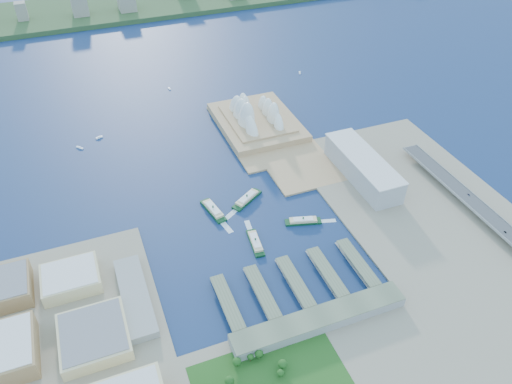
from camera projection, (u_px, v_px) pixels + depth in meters
name	position (u px, v px, depth m)	size (l,w,h in m)	color
ground	(260.00, 247.00, 638.70)	(3000.00, 3000.00, 0.00)	#10264D
west_land	(64.00, 381.00, 490.33)	(220.00, 390.00, 3.00)	gray
east_land	(440.00, 224.00, 669.48)	(240.00, 500.00, 3.00)	gray
peninsula	(263.00, 130.00, 857.62)	(135.00, 220.00, 3.00)	tan
far_shore	(127.00, 6.00, 1348.61)	(2200.00, 260.00, 12.00)	#2D4926
opera_house	(257.00, 109.00, 852.44)	(134.00, 180.00, 58.00)	white
toaster_building	(363.00, 167.00, 739.52)	(45.00, 155.00, 35.00)	#99999F
expressway	(483.00, 214.00, 674.60)	(26.00, 340.00, 11.85)	gray
west_buildings	(58.00, 344.00, 506.46)	(200.00, 280.00, 27.00)	#97754B
ferry_wharves	(295.00, 283.00, 585.15)	(184.00, 90.00, 9.30)	#576149
terminal_building	(319.00, 320.00, 539.03)	(200.00, 28.00, 12.00)	gray
ferry_a	(213.00, 209.00, 689.21)	(13.90, 54.60, 10.33)	#0E391A
ferry_b	(247.00, 198.00, 708.26)	(13.77, 54.08, 10.23)	#0E391A
ferry_c	(255.00, 241.00, 639.80)	(12.78, 50.23, 9.50)	#0E391A
ferry_d	(303.00, 220.00, 671.93)	(12.45, 48.92, 9.25)	#0E391A
boat_a	(80.00, 147.00, 816.03)	(3.28, 13.12, 2.53)	white
boat_b	(99.00, 137.00, 840.13)	(3.98, 11.39, 3.07)	white
boat_c	(300.00, 73.00, 1035.86)	(3.37, 11.56, 2.60)	white
boat_e	(169.00, 89.00, 979.84)	(3.20, 10.06, 2.47)	white
car_b	(505.00, 232.00, 637.47)	(1.27, 3.65, 1.20)	slate
car_c	(469.00, 195.00, 697.12)	(1.85, 4.56, 1.32)	slate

